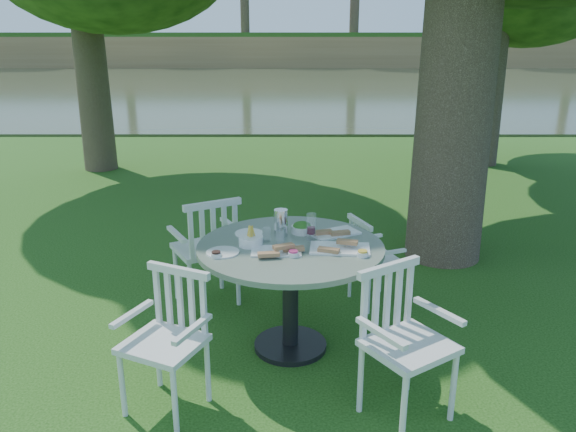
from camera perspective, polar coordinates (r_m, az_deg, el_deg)
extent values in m
plane|color=#133C0C|center=(4.91, 0.00, -10.21)|extent=(140.00, 140.00, 0.00)
cylinder|color=black|center=(4.47, 0.24, -12.96)|extent=(0.56, 0.56, 0.04)
cylinder|color=black|center=(4.28, 0.25, -8.29)|extent=(0.12, 0.12, 0.77)
cylinder|color=slate|center=(4.11, 0.26, -3.21)|extent=(1.37, 1.37, 0.04)
cylinder|color=silver|center=(5.08, 11.35, -7.08)|extent=(0.03, 0.03, 0.40)
cylinder|color=silver|center=(5.35, 9.35, -5.62)|extent=(0.03, 0.03, 0.40)
cylinder|color=silver|center=(4.93, 8.19, -7.70)|extent=(0.03, 0.03, 0.40)
cylinder|color=silver|center=(5.21, 6.31, -6.16)|extent=(0.03, 0.03, 0.40)
cube|color=silver|center=(5.05, 8.91, -4.39)|extent=(0.49, 0.51, 0.04)
cube|color=silver|center=(4.91, 7.22, -2.69)|extent=(0.18, 0.39, 0.41)
cylinder|color=silver|center=(5.36, -6.83, -4.88)|extent=(0.04, 0.04, 0.50)
cylinder|color=silver|center=(5.23, -11.30, -5.73)|extent=(0.04, 0.04, 0.50)
cylinder|color=silver|center=(5.03, -5.09, -6.43)|extent=(0.04, 0.04, 0.50)
cylinder|color=silver|center=(4.89, -9.84, -7.39)|extent=(0.04, 0.04, 0.50)
cube|color=silver|center=(5.02, -8.40, -3.26)|extent=(0.67, 0.65, 0.04)
cube|color=silver|center=(4.75, -7.57, -1.51)|extent=(0.46, 0.28, 0.51)
cylinder|color=silver|center=(3.81, -16.49, -16.14)|extent=(0.04, 0.04, 0.45)
cylinder|color=silver|center=(3.60, -11.43, -18.01)|extent=(0.04, 0.04, 0.45)
cylinder|color=silver|center=(4.04, -13.07, -13.74)|extent=(0.04, 0.04, 0.45)
cylinder|color=silver|center=(3.83, -8.16, -15.30)|extent=(0.04, 0.04, 0.45)
cube|color=silver|center=(3.69, -12.56, -12.58)|extent=(0.59, 0.57, 0.04)
cube|color=silver|center=(3.73, -10.91, -8.45)|extent=(0.43, 0.23, 0.46)
cylinder|color=silver|center=(3.50, 11.66, -18.82)|extent=(0.04, 0.04, 0.48)
cylinder|color=silver|center=(3.77, 16.45, -16.31)|extent=(0.04, 0.04, 0.48)
cylinder|color=silver|center=(3.73, 7.38, -16.08)|extent=(0.04, 0.04, 0.48)
cylinder|color=silver|center=(3.98, 12.17, -13.97)|extent=(0.04, 0.04, 0.48)
cube|color=silver|center=(3.60, 12.21, -12.81)|extent=(0.65, 0.64, 0.04)
cube|color=silver|center=(3.63, 10.04, -8.44)|extent=(0.43, 0.30, 0.49)
cube|color=white|center=(3.97, -1.20, -3.58)|extent=(0.36, 0.22, 0.01)
cube|color=white|center=(4.03, 5.28, -3.32)|extent=(0.44, 0.28, 0.02)
cube|color=white|center=(4.34, 4.76, -1.74)|extent=(0.42, 0.35, 0.02)
cylinder|color=white|center=(3.98, -6.65, -3.68)|extent=(0.23, 0.23, 0.01)
cylinder|color=white|center=(4.34, -3.99, -1.75)|extent=(0.22, 0.22, 0.01)
cylinder|color=white|center=(4.09, -3.79, -2.53)|extent=(0.18, 0.18, 0.07)
cylinder|color=white|center=(4.35, 1.43, -1.37)|extent=(0.17, 0.17, 0.06)
cylinder|color=silver|center=(4.26, -0.73, -0.69)|extent=(0.10, 0.10, 0.21)
cylinder|color=white|center=(4.18, 2.37, -1.08)|extent=(0.07, 0.07, 0.20)
cylinder|color=white|center=(4.11, -0.79, -2.17)|extent=(0.06, 0.06, 0.10)
cylinder|color=white|center=(4.16, -2.20, -1.90)|extent=(0.06, 0.06, 0.11)
cylinder|color=white|center=(3.89, 0.54, -3.91)|extent=(0.07, 0.07, 0.03)
cylinder|color=white|center=(3.92, 7.58, -3.88)|extent=(0.08, 0.08, 0.03)
cylinder|color=white|center=(4.08, 6.20, -2.94)|extent=(0.08, 0.08, 0.03)
cylinder|color=white|center=(3.91, -7.31, -3.97)|extent=(0.07, 0.07, 0.03)
cube|color=#333C23|center=(27.43, 0.07, 13.06)|extent=(100.00, 28.00, 0.12)
cube|color=olive|center=(42.85, 0.07, 16.27)|extent=(100.00, 3.00, 2.20)
cube|color=#133C0C|center=(50.33, 0.08, 17.94)|extent=(100.00, 18.00, 0.30)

